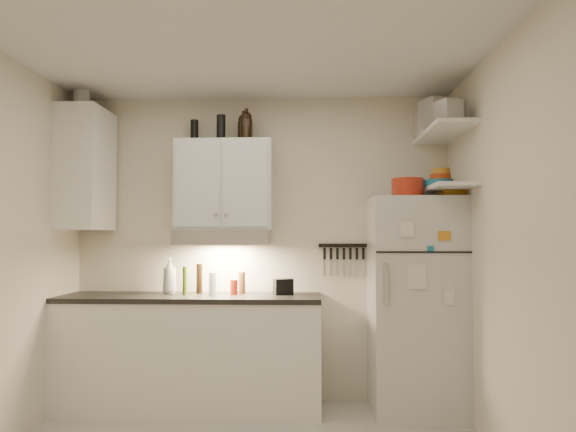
{
  "coord_description": "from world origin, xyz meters",
  "views": [
    {
      "loc": [
        0.42,
        -3.33,
        1.38
      ],
      "look_at": [
        0.25,
        0.9,
        1.55
      ],
      "focal_mm": 35.0,
      "sensor_mm": 36.0,
      "label": 1
    }
  ],
  "objects": [
    {
      "name": "bowl_orange",
      "position": [
        1.54,
        1.5,
        1.9
      ],
      "size": [
        0.19,
        0.19,
        0.06
      ],
      "primitive_type": "cylinder",
      "color": "#F04916",
      "rests_on": "bowl_teal"
    },
    {
      "name": "clear_bottle",
      "position": [
        -0.38,
        1.21,
        1.01
      ],
      "size": [
        0.08,
        0.08,
        0.18
      ],
      "primitive_type": "cylinder",
      "rotation": [
        0.0,
        0.0,
        0.3
      ],
      "color": "silver",
      "rests_on": "countertop"
    },
    {
      "name": "knife_strip",
      "position": [
        0.7,
        1.49,
        1.32
      ],
      "size": [
        0.42,
        0.02,
        0.03
      ],
      "primitive_type": "cube",
      "color": "black",
      "rests_on": "back_wall"
    },
    {
      "name": "growler_b",
      "position": [
        -0.11,
        1.27,
        2.32
      ],
      "size": [
        0.13,
        0.13,
        0.24
      ],
      "primitive_type": null,
      "rotation": [
        0.0,
        0.0,
        0.38
      ],
      "color": "black",
      "rests_on": "upper_cabinet"
    },
    {
      "name": "ceiling",
      "position": [
        0.0,
        0.0,
        2.61
      ],
      "size": [
        3.2,
        3.0,
        0.02
      ],
      "primitive_type": "cube",
      "color": "silver",
      "rests_on": "ground"
    },
    {
      "name": "thermos_b",
      "position": [
        -0.57,
        1.39,
        2.3
      ],
      "size": [
        0.09,
        0.09,
        0.19
      ],
      "primitive_type": "cylinder",
      "rotation": [
        0.0,
        0.0,
        0.35
      ],
      "color": "black",
      "rests_on": "upper_cabinet"
    },
    {
      "name": "vinegar_bottle",
      "position": [
        -0.51,
        1.33,
        1.04
      ],
      "size": [
        0.06,
        0.06,
        0.25
      ],
      "primitive_type": "cylinder",
      "rotation": [
        0.0,
        0.0,
        -0.24
      ],
      "color": "black",
      "rests_on": "countertop"
    },
    {
      "name": "thermos_a",
      "position": [
        -0.33,
        1.31,
        2.31
      ],
      "size": [
        0.08,
        0.08,
        0.22
      ],
      "primitive_type": "cylinder",
      "rotation": [
        0.0,
        0.0,
        0.12
      ],
      "color": "black",
      "rests_on": "upper_cabinet"
    },
    {
      "name": "caddy",
      "position": [
        0.19,
        1.27,
        0.98
      ],
      "size": [
        0.18,
        0.15,
        0.13
      ],
      "primitive_type": "cube",
      "rotation": [
        0.0,
        0.0,
        0.33
      ],
      "color": "black",
      "rests_on": "countertop"
    },
    {
      "name": "book_stack",
      "position": [
        1.52,
        1.04,
        1.74
      ],
      "size": [
        0.22,
        0.27,
        0.09
      ],
      "primitive_type": "cube",
      "rotation": [
        0.0,
        0.0,
        0.03
      ],
      "color": "orange",
      "rests_on": "fridge"
    },
    {
      "name": "stock_pot",
      "position": [
        1.43,
        1.36,
        2.33
      ],
      "size": [
        0.34,
        0.34,
        0.22
      ],
      "primitive_type": "cylinder",
      "rotation": [
        0.0,
        0.0,
        0.08
      ],
      "color": "silver",
      "rests_on": "shelf_hi"
    },
    {
      "name": "shelf_lo",
      "position": [
        1.45,
        1.02,
        1.76
      ],
      "size": [
        0.3,
        0.95,
        0.03
      ],
      "primitive_type": "cube",
      "color": "white",
      "rests_on": "right_wall"
    },
    {
      "name": "plates",
      "position": [
        1.39,
        1.05,
        1.8
      ],
      "size": [
        0.27,
        0.27,
        0.06
      ],
      "primitive_type": "cylinder",
      "rotation": [
        0.0,
        0.0,
        0.23
      ],
      "color": "#1A7194",
      "rests_on": "shelf_lo"
    },
    {
      "name": "range_hood",
      "position": [
        -0.3,
        1.27,
        1.39
      ],
      "size": [
        0.76,
        0.46,
        0.12
      ],
      "primitive_type": "cube",
      "color": "silver",
      "rests_on": "back_wall"
    },
    {
      "name": "upper_cabinet",
      "position": [
        -0.3,
        1.33,
        1.83
      ],
      "size": [
        0.8,
        0.33,
        0.75
      ],
      "primitive_type": "cube",
      "color": "white",
      "rests_on": "back_wall"
    },
    {
      "name": "base_cabinet",
      "position": [
        -0.55,
        1.2,
        0.44
      ],
      "size": [
        2.1,
        0.6,
        0.88
      ],
      "primitive_type": "cube",
      "color": "white",
      "rests_on": "floor"
    },
    {
      "name": "growler_a",
      "position": [
        -0.15,
        1.41,
        2.33
      ],
      "size": [
        0.14,
        0.14,
        0.25
      ],
      "primitive_type": null,
      "rotation": [
        0.0,
        0.0,
        -0.42
      ],
      "color": "black",
      "rests_on": "upper_cabinet"
    },
    {
      "name": "tin_a",
      "position": [
        1.4,
        0.97,
        2.33
      ],
      "size": [
        0.29,
        0.27,
        0.23
      ],
      "primitive_type": "cube",
      "rotation": [
        0.0,
        0.0,
        0.38
      ],
      "color": "#AAAAAD",
      "rests_on": "shelf_hi"
    },
    {
      "name": "dutch_oven",
      "position": [
        1.17,
        1.0,
        1.77
      ],
      "size": [
        0.25,
        0.25,
        0.14
      ],
      "primitive_type": "cylinder",
      "rotation": [
        0.0,
        0.0,
        0.03
      ],
      "color": "#A52513",
      "rests_on": "fridge"
    },
    {
      "name": "right_wall",
      "position": [
        1.61,
        0.0,
        1.3
      ],
      "size": [
        0.02,
        3.0,
        2.6
      ],
      "primitive_type": "cube",
      "color": "beige",
      "rests_on": "ground"
    },
    {
      "name": "fridge",
      "position": [
        1.25,
        1.16,
        0.85
      ],
      "size": [
        0.7,
        0.68,
        1.7
      ],
      "primitive_type": "cube",
      "color": "silver",
      "rests_on": "floor"
    },
    {
      "name": "bowl_yellow",
      "position": [
        1.54,
        1.5,
        1.95
      ],
      "size": [
        0.15,
        0.15,
        0.05
      ],
      "primitive_type": "cylinder",
      "color": "gold",
      "rests_on": "bowl_orange"
    },
    {
      "name": "soap_bottle",
      "position": [
        -0.75,
        1.31,
        1.09
      ],
      "size": [
        0.16,
        0.16,
        0.33
      ],
      "primitive_type": "imported",
      "rotation": [
        0.0,
        0.0,
        -0.31
      ],
      "color": "white",
      "rests_on": "countertop"
    },
    {
      "name": "oil_bottle",
      "position": [
        -0.61,
        1.23,
        1.03
      ],
      "size": [
        0.05,
        0.05,
        0.23
      ],
      "primitive_type": "cylinder",
      "rotation": [
        0.0,
        0.0,
        -0.27
      ],
      "color": "#4E6719",
      "rests_on": "countertop"
    },
    {
      "name": "bowl_teal",
      "position": [
        1.5,
        1.4,
        1.82
      ],
      "size": [
        0.24,
        0.24,
        0.1
      ],
      "primitive_type": "cylinder",
      "color": "#1A7194",
      "rests_on": "shelf_lo"
    },
    {
      "name": "countertop",
      "position": [
        -0.55,
        1.2,
        0.9
      ],
      "size": [
        2.1,
        0.62,
        0.04
      ],
      "primitive_type": "cube",
      "color": "black",
      "rests_on": "base_cabinet"
    },
    {
      "name": "tin_b",
      "position": [
        1.41,
        0.7,
        2.29
      ],
      "size": [
        0.2,
        0.2,
        0.15
      ],
      "primitive_type": "cube",
      "rotation": [
        0.0,
        0.0,
        0.43
      ],
      "color": "#AAAAAD",
      "rests_on": "shelf_hi"
    },
    {
      "name": "side_jar",
      "position": [
        -1.47,
        1.19,
        2.54
      ],
      "size": [
        0.17,
        0.17,
        0.18
      ],
      "primitive_type": "cylinder",
      "rotation": [
        0.0,
        0.0,
        0.39
      ],
      "color": "silver",
      "rests_on": "side_cabinet"
    },
    {
      "name": "shelf_hi",
      "position": [
        1.45,
        1.02,
        2.2
      ],
      "size": [
        0.3,
        0.95,
        0.03
      ],
      "primitive_type": "cube",
      "color": "white",
      "rests_on": "right_wall"
    },
    {
      "name": "pepper_mill",
      "position": [
        -0.15,
        1.34,
        1.01
      ],
      "size": [
        0.07,
        0.07,
        0.18
      ],
      "primitive_type": "cylinder",
      "rotation": [
        0.0,
        0.0,
        0.3
      ],
      "color": "brown",
      "rests_on": "countertop"
    },
    {
      "name": "side_cabinet",
      "position": [
        -1.44,
        1.2,
        1.95
      ],
      "size": [
        0.33,
        0.55,
        1.0
      ],
      "primitive_type": "cube",
      "color": "white",
      "rests_on": "left_wall"
    },
    {
      "name": "spice_jar",
      "position": [
        1.26,
        1.03,
        1.75
      ],
      "size": [
        0.06,
        0.06,
        0.09
      ],
      "primitive_type": "cylinder",
      "rotation": [
        0.0,
        0.0,
        -0.07
      ],
      "color": "silver",
      "rests_on": "fridge"
    },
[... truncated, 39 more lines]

